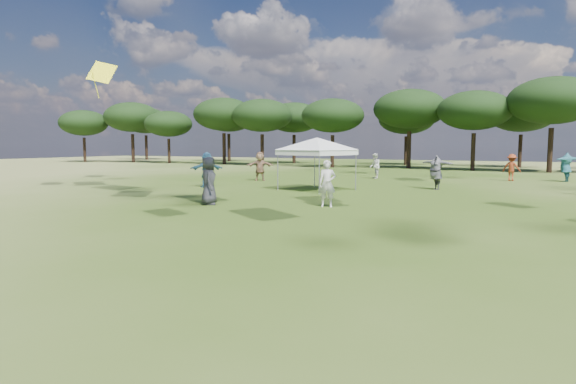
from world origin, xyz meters
TOP-DOWN VIEW (x-y plane):
  - tree_line at (2.39, 47.41)m, footprint 108.78×17.63m
  - tent_left at (-7.19, 22.00)m, footprint 5.60×5.60m
  - festival_crowd at (-1.95, 26.04)m, footprint 30.42×20.63m

SIDE VIEW (x-z plane):
  - festival_crowd at x=-1.95m, z-range -0.06..1.80m
  - tent_left at x=-7.19m, z-range 1.02..3.91m
  - tree_line at x=2.39m, z-range 1.54..9.31m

